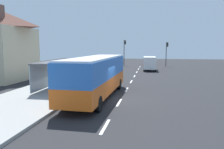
{
  "coord_description": "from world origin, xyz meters",
  "views": [
    {
      "loc": [
        2.46,
        -16.75,
        3.99
      ],
      "look_at": [
        -1.0,
        3.23,
        1.5
      ],
      "focal_mm": 36.32,
      "sensor_mm": 36.0,
      "label": 1
    }
  ],
  "objects_px": {
    "white_van": "(150,62)",
    "traffic_light_near_side": "(167,50)",
    "recycling_bin_orange": "(75,84)",
    "sedan_far": "(150,62)",
    "sedan_near": "(151,60)",
    "recycling_bin_green": "(78,83)",
    "recycling_bin_red": "(80,82)",
    "traffic_light_far_side": "(125,49)",
    "bus": "(96,75)",
    "bus_shelter": "(47,69)"
  },
  "relations": [
    {
      "from": "bus",
      "to": "traffic_light_near_side",
      "type": "height_order",
      "value": "traffic_light_near_side"
    },
    {
      "from": "sedan_far",
      "to": "recycling_bin_green",
      "type": "distance_m",
      "value": 30.59
    },
    {
      "from": "white_van",
      "to": "recycling_bin_orange",
      "type": "distance_m",
      "value": 20.74
    },
    {
      "from": "traffic_light_far_side",
      "to": "bus_shelter",
      "type": "height_order",
      "value": "traffic_light_far_side"
    },
    {
      "from": "recycling_bin_red",
      "to": "recycling_bin_green",
      "type": "bearing_deg",
      "value": -90.0
    },
    {
      "from": "recycling_bin_green",
      "to": "bus_shelter",
      "type": "xyz_separation_m",
      "value": [
        -2.21,
        -1.65,
        1.44
      ]
    },
    {
      "from": "sedan_far",
      "to": "sedan_near",
      "type": "bearing_deg",
      "value": 90.0
    },
    {
      "from": "sedan_near",
      "to": "traffic_light_near_side",
      "type": "bearing_deg",
      "value": -74.0
    },
    {
      "from": "recycling_bin_orange",
      "to": "recycling_bin_green",
      "type": "height_order",
      "value": "same"
    },
    {
      "from": "recycling_bin_orange",
      "to": "bus_shelter",
      "type": "relative_size",
      "value": 0.24
    },
    {
      "from": "white_van",
      "to": "sedan_far",
      "type": "xyz_separation_m",
      "value": [
        0.1,
        10.87,
        -0.55
      ]
    },
    {
      "from": "sedan_near",
      "to": "bus",
      "type": "bearing_deg",
      "value": -95.6
    },
    {
      "from": "sedan_near",
      "to": "traffic_light_far_side",
      "type": "height_order",
      "value": "traffic_light_far_side"
    },
    {
      "from": "white_van",
      "to": "sedan_far",
      "type": "relative_size",
      "value": 1.18
    },
    {
      "from": "recycling_bin_green",
      "to": "traffic_light_near_side",
      "type": "bearing_deg",
      "value": 70.21
    },
    {
      "from": "sedan_near",
      "to": "traffic_light_far_side",
      "type": "distance_m",
      "value": 12.0
    },
    {
      "from": "white_van",
      "to": "sedan_far",
      "type": "bearing_deg",
      "value": 89.46
    },
    {
      "from": "recycling_bin_orange",
      "to": "recycling_bin_red",
      "type": "bearing_deg",
      "value": 90.0
    },
    {
      "from": "sedan_far",
      "to": "traffic_light_far_side",
      "type": "distance_m",
      "value": 6.44
    },
    {
      "from": "sedan_far",
      "to": "traffic_light_far_side",
      "type": "bearing_deg",
      "value": -158.46
    },
    {
      "from": "white_van",
      "to": "traffic_light_far_side",
      "type": "height_order",
      "value": "traffic_light_far_side"
    },
    {
      "from": "traffic_light_near_side",
      "to": "recycling_bin_orange",
      "type": "bearing_deg",
      "value": -109.33
    },
    {
      "from": "recycling_bin_orange",
      "to": "recycling_bin_green",
      "type": "relative_size",
      "value": 1.0
    },
    {
      "from": "bus",
      "to": "recycling_bin_red",
      "type": "bearing_deg",
      "value": 125.04
    },
    {
      "from": "bus",
      "to": "sedan_near",
      "type": "relative_size",
      "value": 2.48
    },
    {
      "from": "recycling_bin_red",
      "to": "traffic_light_far_side",
      "type": "bearing_deg",
      "value": 87.68
    },
    {
      "from": "recycling_bin_green",
      "to": "traffic_light_far_side",
      "type": "xyz_separation_m",
      "value": [
        1.1,
        27.75,
        2.91
      ]
    },
    {
      "from": "recycling_bin_green",
      "to": "sedan_near",
      "type": "bearing_deg",
      "value": 80.32
    },
    {
      "from": "sedan_far",
      "to": "recycling_bin_orange",
      "type": "bearing_deg",
      "value": -102.0
    },
    {
      "from": "traffic_light_near_side",
      "to": "traffic_light_far_side",
      "type": "xyz_separation_m",
      "value": [
        -8.61,
        0.8,
        0.29
      ]
    },
    {
      "from": "sedan_far",
      "to": "recycling_bin_orange",
      "type": "height_order",
      "value": "sedan_far"
    },
    {
      "from": "traffic_light_near_side",
      "to": "traffic_light_far_side",
      "type": "distance_m",
      "value": 8.65
    },
    {
      "from": "bus",
      "to": "sedan_far",
      "type": "xyz_separation_m",
      "value": [
        4.01,
        32.74,
        -1.05
      ]
    },
    {
      "from": "sedan_near",
      "to": "bus_shelter",
      "type": "height_order",
      "value": "bus_shelter"
    },
    {
      "from": "sedan_near",
      "to": "traffic_light_near_side",
      "type": "distance_m",
      "value": 11.86
    },
    {
      "from": "recycling_bin_red",
      "to": "bus_shelter",
      "type": "height_order",
      "value": "bus_shelter"
    },
    {
      "from": "sedan_near",
      "to": "traffic_light_near_side",
      "type": "height_order",
      "value": "traffic_light_near_side"
    },
    {
      "from": "white_van",
      "to": "traffic_light_near_side",
      "type": "relative_size",
      "value": 1.07
    },
    {
      "from": "bus",
      "to": "recycling_bin_green",
      "type": "bearing_deg",
      "value": 131.13
    },
    {
      "from": "bus",
      "to": "recycling_bin_orange",
      "type": "height_order",
      "value": "bus"
    },
    {
      "from": "sedan_far",
      "to": "traffic_light_near_side",
      "type": "relative_size",
      "value": 0.91
    },
    {
      "from": "sedan_near",
      "to": "recycling_bin_orange",
      "type": "distance_m",
      "value": 39.35
    },
    {
      "from": "recycling_bin_green",
      "to": "traffic_light_near_side",
      "type": "relative_size",
      "value": 0.19
    },
    {
      "from": "sedan_far",
      "to": "traffic_light_far_side",
      "type": "height_order",
      "value": "traffic_light_far_side"
    },
    {
      "from": "traffic_light_near_side",
      "to": "traffic_light_far_side",
      "type": "height_order",
      "value": "traffic_light_far_side"
    },
    {
      "from": "white_van",
      "to": "recycling_bin_orange",
      "type": "height_order",
      "value": "white_van"
    },
    {
      "from": "bus",
      "to": "traffic_light_far_side",
      "type": "relative_size",
      "value": 2.05
    },
    {
      "from": "bus",
      "to": "bus_shelter",
      "type": "xyz_separation_m",
      "value": [
        -4.7,
        1.2,
        0.25
      ]
    },
    {
      "from": "sedan_far",
      "to": "recycling_bin_green",
      "type": "bearing_deg",
      "value": -102.27
    },
    {
      "from": "white_van",
      "to": "recycling_bin_orange",
      "type": "relative_size",
      "value": 5.53
    }
  ]
}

